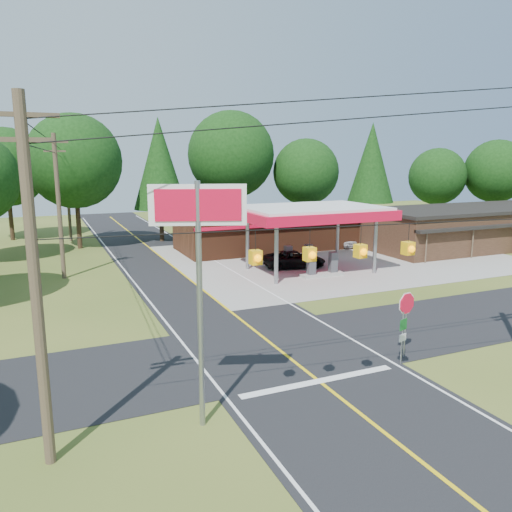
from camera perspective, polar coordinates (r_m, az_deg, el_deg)
name	(u,v)px	position (r m, az deg, el deg)	size (l,w,h in m)	color
ground	(278,349)	(22.58, 2.48, -10.58)	(120.00, 120.00, 0.00)	#43571E
main_highway	(278,349)	(22.58, 2.48, -10.55)	(8.00, 120.00, 0.02)	black
cross_road	(278,349)	(22.58, 2.48, -10.54)	(70.00, 7.00, 0.02)	black
lane_center_yellow	(278,348)	(22.57, 2.49, -10.52)	(0.15, 110.00, 0.00)	yellow
gas_canopy	(311,215)	(36.92, 6.27, 4.73)	(10.60, 7.40, 4.88)	gray
convenience_store	(266,228)	(46.48, 1.17, 3.20)	(16.40, 7.55, 3.80)	#532917
strip_building	(470,227)	(51.39, 23.24, 3.05)	(20.40, 8.75, 3.80)	#382217
utility_pole_near_left	(35,282)	(14.19, -23.94, -2.69)	(1.80, 0.30, 10.00)	#473828
utility_pole_far_left	(59,205)	(36.98, -21.62, 5.49)	(1.80, 0.30, 10.00)	#473828
utility_pole_north	(68,194)	(54.02, -20.71, 6.62)	(0.30, 0.30, 9.50)	#473828
overhead_beacons	(336,230)	(15.40, 9.13, 3.00)	(17.04, 2.04, 1.03)	black
treeline_backdrop	(164,168)	(44.01, -10.46, 9.85)	(70.27, 51.59, 13.30)	#332316
suv_car	(294,259)	(38.54, 4.41, -0.38)	(4.79, 4.79, 1.33)	black
sedan_car	(341,240)	(48.32, 9.73, 1.81)	(3.76, 3.76, 1.28)	silver
big_stop_sign	(199,245)	(14.87, -6.57, 1.29)	(2.73, 1.03, 7.72)	gray
octagonal_stop_sign	(407,308)	(21.85, 16.83, -5.74)	(0.97, 0.25, 2.90)	gray
route_sign_post	(403,334)	(21.39, 16.41, -8.50)	(0.44, 0.17, 2.23)	gray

